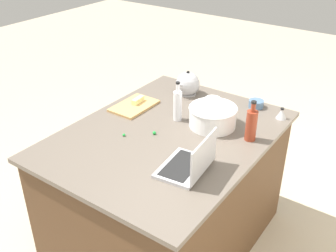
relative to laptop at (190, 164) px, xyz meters
The scene contains 16 objects.
ground_plane 1.04m from the laptop, 128.60° to the right, with size 12.00×12.00×0.00m, color #B7A88E.
island_counter 0.65m from the laptop, 128.60° to the right, with size 1.51×1.15×0.90m.
laptop is the anchor object (origin of this frame).
mixing_bowl_large 0.52m from the laptop, 163.60° to the right, with size 0.31×0.31×0.14m.
bottle_soy 0.50m from the laptop, 165.74° to the left, with size 0.07×0.07×0.26m.
bottle_vinegar 0.58m from the laptop, 139.44° to the right, with size 0.06×0.06×0.27m.
kettle 0.98m from the laptop, 146.53° to the right, with size 0.21×0.18×0.20m.
cutting_board 0.84m from the laptop, 119.85° to the right, with size 0.33×0.22×0.02m, color tan.
butter_stick_left 0.87m from the laptop, 122.41° to the right, with size 0.11×0.04×0.04m, color #F4E58C.
ramekin_small 0.91m from the laptop, behind, with size 0.10×0.10×0.05m, color slate.
ramekin_medium 0.82m from the laptop, 158.85° to the right, with size 0.11×0.11×0.05m, color white.
kitchen_timer 0.87m from the laptop, 168.26° to the left, with size 0.07×0.07×0.08m.
candy_0 0.66m from the laptop, 167.08° to the right, with size 0.02×0.02×0.02m, color green.
candy_1 0.44m from the laptop, 117.16° to the right, with size 0.02×0.02×0.02m, color green.
candy_2 0.53m from the laptop, 97.93° to the right, with size 0.02×0.02×0.02m, color green.
candy_3 0.57m from the laptop, behind, with size 0.02×0.02×0.02m, color green.
Camera 1 is at (1.75, 1.23, 2.16)m, focal length 42.51 mm.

